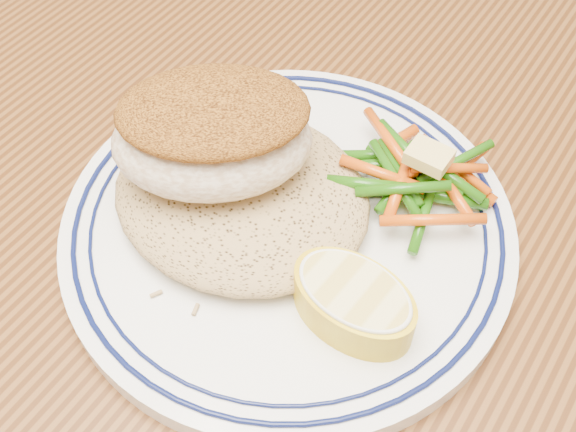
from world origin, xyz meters
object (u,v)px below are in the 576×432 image
(rice_pilaf, at_px, (241,191))
(vegetable_pile, at_px, (416,175))
(fish_fillet, at_px, (212,133))
(plate, at_px, (288,227))
(lemon_wedge, at_px, (353,301))
(dining_table, at_px, (278,294))

(rice_pilaf, relative_size, vegetable_pile, 1.52)
(fish_fillet, bearing_deg, rice_pilaf, -1.61)
(plate, distance_m, lemon_wedge, 0.07)
(vegetable_pile, bearing_deg, rice_pilaf, -138.82)
(rice_pilaf, bearing_deg, vegetable_pile, 41.18)
(lemon_wedge, bearing_deg, vegetable_pile, 98.14)
(dining_table, bearing_deg, plate, -34.94)
(plate, distance_m, fish_fillet, 0.07)
(plate, height_order, lemon_wedge, lemon_wedge)
(dining_table, xyz_separation_m, fish_fillet, (-0.03, -0.02, 0.16))
(rice_pilaf, relative_size, lemon_wedge, 2.12)
(vegetable_pile, relative_size, lemon_wedge, 1.39)
(dining_table, xyz_separation_m, lemon_wedge, (0.08, -0.05, 0.13))
(rice_pilaf, xyz_separation_m, fish_fillet, (-0.02, 0.00, 0.04))
(vegetable_pile, xyz_separation_m, lemon_wedge, (0.01, -0.10, 0.00))
(dining_table, xyz_separation_m, vegetable_pile, (0.07, 0.05, 0.13))
(dining_table, xyz_separation_m, rice_pilaf, (-0.01, -0.02, 0.13))
(fish_fillet, bearing_deg, vegetable_pile, 35.38)
(plate, relative_size, vegetable_pile, 2.62)
(dining_table, height_order, lemon_wedge, lemon_wedge)
(rice_pilaf, bearing_deg, dining_table, 54.78)
(rice_pilaf, distance_m, fish_fillet, 0.04)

